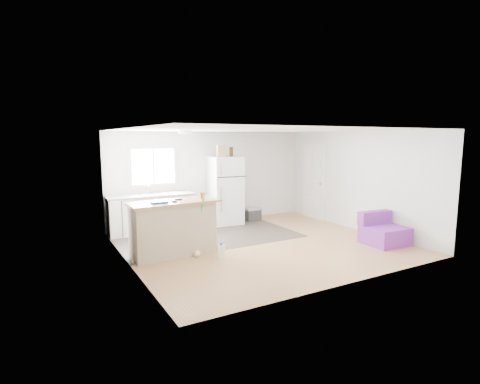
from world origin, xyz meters
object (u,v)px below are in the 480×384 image
(purple_seat, at_px, (383,232))
(bottle_left, at_px, (231,152))
(blue_tray, at_px, (159,202))
(kitchen_cabinets, at_px, (151,213))
(cardboard_box, at_px, (221,151))
(red_cup, at_px, (202,195))
(cleaner_jug, at_px, (221,251))
(refrigerator, at_px, (225,190))
(peninsula, at_px, (174,228))
(cooler, at_px, (252,214))
(bottle_right, at_px, (232,152))
(mop, at_px, (198,244))

(purple_seat, relative_size, bottle_left, 3.48)
(purple_seat, bearing_deg, blue_tray, 167.81)
(kitchen_cabinets, height_order, cardboard_box, cardboard_box)
(red_cup, bearing_deg, cleaner_jug, -79.73)
(refrigerator, distance_m, red_cup, 2.44)
(peninsula, bearing_deg, purple_seat, -21.51)
(cooler, xyz_separation_m, red_cup, (-2.31, -1.91, 0.94))
(cooler, xyz_separation_m, cardboard_box, (-0.98, -0.06, 1.74))
(purple_seat, bearing_deg, cleaner_jug, 170.85)
(refrigerator, bearing_deg, purple_seat, -54.35)
(purple_seat, distance_m, red_cup, 3.92)
(cooler, height_order, red_cup, red_cup)
(peninsula, xyz_separation_m, red_cup, (0.61, 0.02, 0.58))
(red_cup, bearing_deg, refrigerator, 52.19)
(red_cup, height_order, blue_tray, red_cup)
(bottle_left, height_order, bottle_right, same)
(purple_seat, xyz_separation_m, bottle_right, (-1.86, 3.37, 1.64))
(blue_tray, xyz_separation_m, bottle_right, (2.59, 2.04, 0.81))
(refrigerator, distance_m, mop, 2.88)
(kitchen_cabinets, height_order, peninsula, kitchen_cabinets)
(cooler, distance_m, purple_seat, 3.57)
(mop, relative_size, cardboard_box, 4.12)
(blue_tray, distance_m, cardboard_box, 3.08)
(refrigerator, distance_m, cardboard_box, 1.05)
(red_cup, distance_m, bottle_left, 2.54)
(kitchen_cabinets, xyz_separation_m, bottle_left, (2.06, -0.16, 1.42))
(red_cup, height_order, cardboard_box, cardboard_box)
(cooler, xyz_separation_m, mop, (-2.54, -2.21, 0.06))
(kitchen_cabinets, bearing_deg, cleaner_jug, -75.09)
(cleaner_jug, height_order, blue_tray, blue_tray)
(peninsula, xyz_separation_m, refrigerator, (2.10, 1.94, 0.35))
(blue_tray, xyz_separation_m, cardboard_box, (2.23, 1.95, 0.84))
(red_cup, bearing_deg, kitchen_cabinets, 103.37)
(peninsula, bearing_deg, bottle_right, 37.57)
(cleaner_jug, relative_size, red_cup, 2.40)
(cleaner_jug, bearing_deg, bottle_right, 72.96)
(peninsula, distance_m, cleaner_jug, 1.01)
(cardboard_box, xyz_separation_m, bottle_right, (0.36, 0.09, -0.03))
(mop, bearing_deg, red_cup, 35.50)
(refrigerator, distance_m, purple_seat, 3.98)
(mop, xyz_separation_m, blue_tray, (-0.67, 0.19, 0.84))
(kitchen_cabinets, xyz_separation_m, cleaner_jug, (0.58, -2.58, -0.34))
(bottle_right, bearing_deg, mop, -130.72)
(peninsula, relative_size, cooler, 3.72)
(cooler, bearing_deg, refrigerator, 176.00)
(bottle_left, bearing_deg, blue_tray, -142.43)
(peninsula, distance_m, cardboard_box, 3.03)
(kitchen_cabinets, height_order, blue_tray, kitchen_cabinets)
(mop, relative_size, red_cup, 10.29)
(refrigerator, xyz_separation_m, red_cup, (-1.49, -1.91, 0.24))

